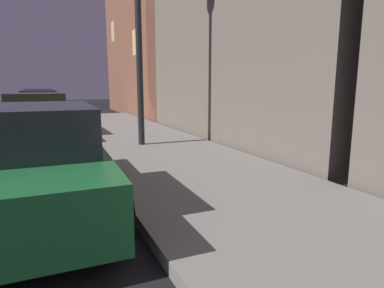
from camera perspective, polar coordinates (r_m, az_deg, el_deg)
name	(u,v)px	position (r m, az deg, el deg)	size (l,w,h in m)	color
car_green	(27,162)	(4.66, -26.88, -2.84)	(2.15, 4.21, 1.43)	#19592D
car_yellow_cab	(37,117)	(11.24, -25.53, 4.33)	(2.15, 4.51, 1.43)	gold
car_silver	(39,106)	(17.08, -25.21, 6.11)	(2.05, 4.22, 1.43)	#B7B7BF
car_white	(40,100)	(23.27, -25.04, 6.98)	(2.17, 4.27, 1.43)	silver
building_far	(192,3)	(20.49, 0.05, 23.42)	(8.03, 10.67, 12.66)	brown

